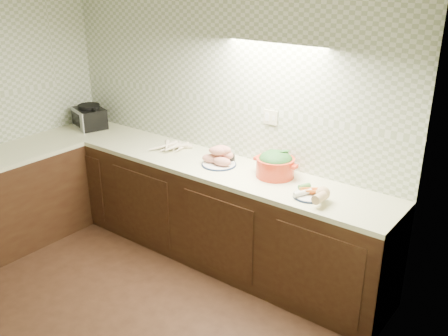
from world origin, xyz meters
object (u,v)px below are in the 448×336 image
Objects in this scene: toaster_oven at (89,117)px; parsnip_pile at (177,148)px; dutch_oven at (275,164)px; onion_bowl at (227,157)px; veg_plate at (315,193)px; sweet_potato_plate at (220,157)px.

toaster_oven is 1.23m from parsnip_pile.
parsnip_pile is 0.89× the size of dutch_oven.
onion_bowl is at bearing 20.92° from toaster_oven.
onion_bowl reaches higher than parsnip_pile.
dutch_oven reaches higher than veg_plate.
sweet_potato_plate reaches higher than onion_bowl.
sweet_potato_plate is 0.96× the size of veg_plate.
onion_bowl is 1.00m from veg_plate.
onion_bowl is at bearing 167.38° from veg_plate.
veg_plate is (1.50, -0.14, 0.01)m from parsnip_pile.
parsnip_pile is at bearing 176.65° from sweet_potato_plate.
toaster_oven is 1.75m from onion_bowl.
sweet_potato_plate reaches higher than veg_plate.
dutch_oven is (2.26, 0.06, -0.01)m from toaster_oven.
parsnip_pile is at bearing 18.49° from toaster_oven.
veg_plate is (0.97, -0.11, -0.03)m from sweet_potato_plate.
toaster_oven reaches higher than veg_plate.
veg_plate is (0.46, -0.18, -0.06)m from dutch_oven.
dutch_oven is (1.04, 0.04, 0.07)m from parsnip_pile.
toaster_oven is at bearing 177.40° from veg_plate.
sweet_potato_plate is at bearing -87.16° from onion_bowl.
sweet_potato_plate is (0.53, -0.03, 0.04)m from parsnip_pile.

